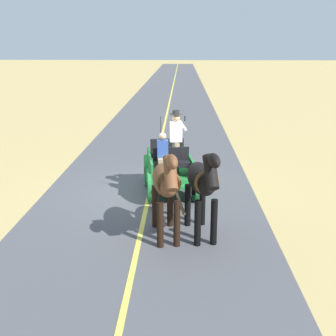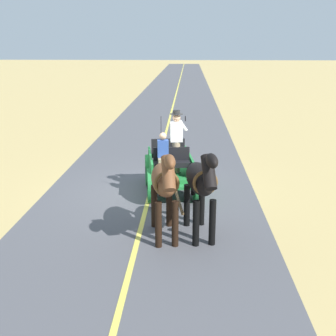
% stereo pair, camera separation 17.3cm
% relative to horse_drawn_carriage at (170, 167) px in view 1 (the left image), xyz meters
% --- Properties ---
extents(ground_plane, '(200.00, 200.00, 0.00)m').
position_rel_horse_drawn_carriage_xyz_m(ground_plane, '(0.60, -0.08, -0.82)').
color(ground_plane, tan).
extents(road_surface, '(6.24, 160.00, 0.01)m').
position_rel_horse_drawn_carriage_xyz_m(road_surface, '(0.60, -0.08, -0.81)').
color(road_surface, '#4C4C51').
rests_on(road_surface, ground).
extents(road_centre_stripe, '(0.12, 160.00, 0.00)m').
position_rel_horse_drawn_carriage_xyz_m(road_centre_stripe, '(0.60, -0.08, -0.81)').
color(road_centre_stripe, '#DBCC4C').
rests_on(road_centre_stripe, road_surface).
extents(horse_drawn_carriage, '(1.72, 4.51, 2.50)m').
position_rel_horse_drawn_carriage_xyz_m(horse_drawn_carriage, '(0.00, 0.00, 0.00)').
color(horse_drawn_carriage, '#1E7233').
rests_on(horse_drawn_carriage, ground).
extents(horse_near_side, '(0.84, 2.15, 2.21)m').
position_rel_horse_drawn_carriage_xyz_m(horse_near_side, '(-0.80, 2.95, 0.51)').
color(horse_near_side, black).
rests_on(horse_near_side, ground).
extents(horse_off_side, '(0.81, 2.15, 2.21)m').
position_rel_horse_drawn_carriage_xyz_m(horse_off_side, '(-0.00, 3.06, 0.51)').
color(horse_off_side, brown).
rests_on(horse_off_side, ground).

